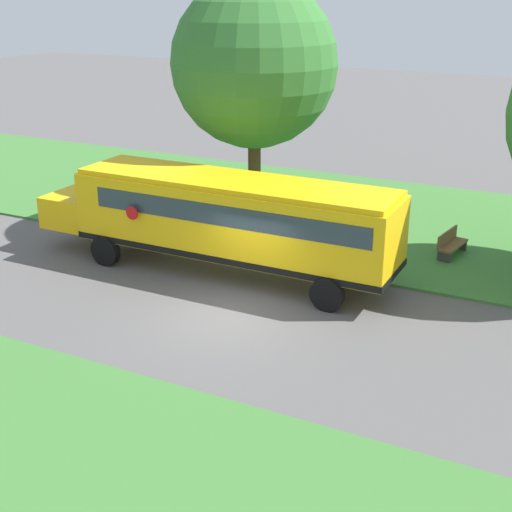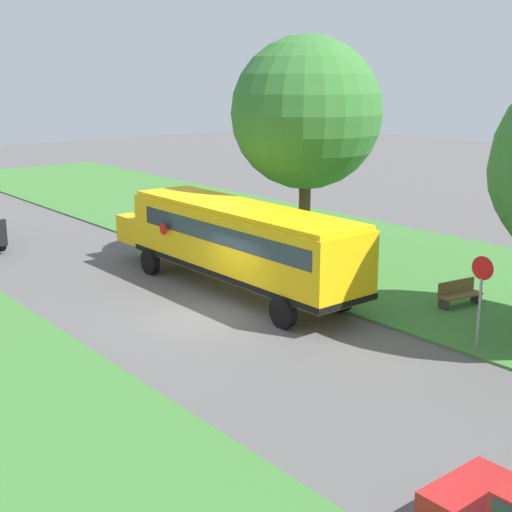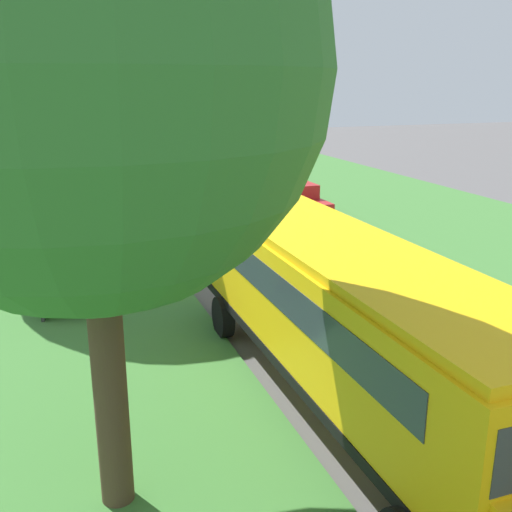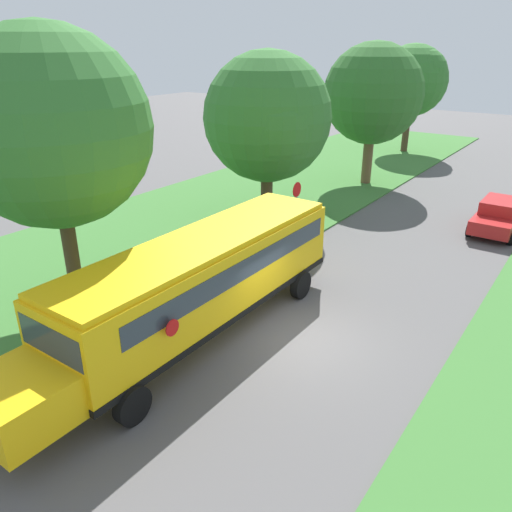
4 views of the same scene
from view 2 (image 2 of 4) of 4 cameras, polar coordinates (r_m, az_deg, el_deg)
ground_plane at (r=23.06m, az=-4.51°, el=-4.97°), size 120.00×120.00×0.00m
grass_verge at (r=29.61m, az=11.59°, el=-0.75°), size 12.00×80.00×0.08m
school_bus at (r=25.32m, az=-1.58°, el=1.37°), size 2.84×12.42×3.16m
oak_tree_beside_bus at (r=28.67m, az=4.29°, el=11.19°), size 5.97×5.97×9.12m
stop_sign at (r=20.89m, az=17.53°, el=-2.69°), size 0.08×0.68×2.74m
park_bench at (r=24.81m, az=15.94°, el=-2.94°), size 1.66×0.75×0.92m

